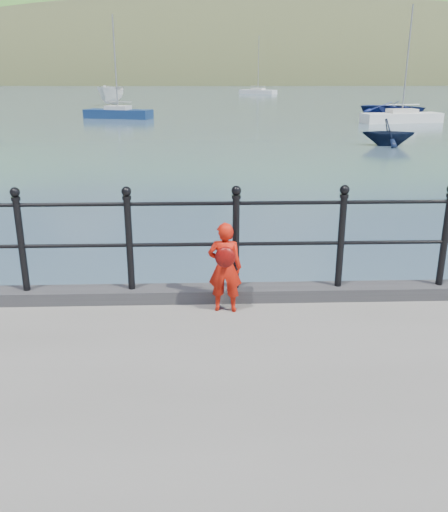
{
  "coord_description": "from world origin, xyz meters",
  "views": [
    {
      "loc": [
        0.25,
        -5.99,
        3.52
      ],
      "look_at": [
        0.46,
        -0.2,
        1.55
      ],
      "focal_mm": 38.0,
      "sensor_mm": 36.0,
      "label": 1
    }
  ],
  "objects_px": {
    "sailboat_near": "(401,118)",
    "sailboat_port": "(118,114)",
    "launch_white": "(111,95)",
    "launch_navy": "(389,132)",
    "sailboat_deep": "(258,92)",
    "railing": "(183,232)",
    "child": "(225,267)",
    "launch_blue": "(394,108)"
  },
  "relations": [
    {
      "from": "launch_blue",
      "to": "launch_navy",
      "type": "bearing_deg",
      "value": -157.7
    },
    {
      "from": "launch_navy",
      "to": "sailboat_deep",
      "type": "bearing_deg",
      "value": 8.64
    },
    {
      "from": "launch_navy",
      "to": "sailboat_near",
      "type": "bearing_deg",
      "value": -13.29
    },
    {
      "from": "launch_blue",
      "to": "launch_white",
      "type": "xyz_separation_m",
      "value": [
        -26.92,
        15.05,
        0.53
      ]
    },
    {
      "from": "railing",
      "to": "sailboat_port",
      "type": "xyz_separation_m",
      "value": [
        -6.64,
        39.45,
        -1.48
      ]
    },
    {
      "from": "launch_blue",
      "to": "launch_navy",
      "type": "xyz_separation_m",
      "value": [
        -7.35,
        -20.94,
        0.09
      ]
    },
    {
      "from": "sailboat_deep",
      "to": "child",
      "type": "bearing_deg",
      "value": -61.01
    },
    {
      "from": "railing",
      "to": "launch_blue",
      "type": "xyz_separation_m",
      "value": [
        16.9,
        42.54,
        -1.24
      ]
    },
    {
      "from": "railing",
      "to": "sailboat_port",
      "type": "relative_size",
      "value": 2.28
    },
    {
      "from": "launch_blue",
      "to": "sailboat_deep",
      "type": "relative_size",
      "value": 0.59
    },
    {
      "from": "launch_blue",
      "to": "sailboat_near",
      "type": "xyz_separation_m",
      "value": [
        -2.08,
        -7.91,
        -0.24
      ]
    },
    {
      "from": "launch_white",
      "to": "sailboat_port",
      "type": "height_order",
      "value": "sailboat_port"
    },
    {
      "from": "railing",
      "to": "sailboat_near",
      "type": "bearing_deg",
      "value": 66.84
    },
    {
      "from": "child",
      "to": "sailboat_deep",
      "type": "bearing_deg",
      "value": -88.44
    },
    {
      "from": "child",
      "to": "launch_blue",
      "type": "height_order",
      "value": "child"
    },
    {
      "from": "child",
      "to": "launch_navy",
      "type": "xyz_separation_m",
      "value": [
        9.08,
        21.92,
        -0.85
      ]
    },
    {
      "from": "launch_white",
      "to": "sailboat_near",
      "type": "relative_size",
      "value": 0.7
    },
    {
      "from": "launch_white",
      "to": "sailboat_deep",
      "type": "distance_m",
      "value": 39.03
    },
    {
      "from": "sailboat_port",
      "to": "railing",
      "type": "bearing_deg",
      "value": -63.09
    },
    {
      "from": "launch_white",
      "to": "sailboat_near",
      "type": "xyz_separation_m",
      "value": [
        24.83,
        -22.96,
        -0.77
      ]
    },
    {
      "from": "launch_blue",
      "to": "launch_navy",
      "type": "distance_m",
      "value": 22.19
    },
    {
      "from": "launch_blue",
      "to": "sailboat_deep",
      "type": "height_order",
      "value": "sailboat_deep"
    },
    {
      "from": "railing",
      "to": "launch_navy",
      "type": "distance_m",
      "value": 23.65
    },
    {
      "from": "sailboat_port",
      "to": "launch_navy",
      "type": "bearing_deg",
      "value": -30.44
    },
    {
      "from": "sailboat_deep",
      "to": "sailboat_port",
      "type": "height_order",
      "value": "sailboat_deep"
    },
    {
      "from": "child",
      "to": "sailboat_port",
      "type": "distance_m",
      "value": 40.41
    },
    {
      "from": "child",
      "to": "launch_white",
      "type": "bearing_deg",
      "value": -72.44
    },
    {
      "from": "launch_blue",
      "to": "sailboat_near",
      "type": "distance_m",
      "value": 8.18
    },
    {
      "from": "launch_navy",
      "to": "sailboat_near",
      "type": "xyz_separation_m",
      "value": [
        5.27,
        13.03,
        -0.33
      ]
    },
    {
      "from": "child",
      "to": "launch_white",
      "type": "xyz_separation_m",
      "value": [
        -10.49,
        57.9,
        -0.41
      ]
    },
    {
      "from": "railing",
      "to": "child",
      "type": "relative_size",
      "value": 17.9
    },
    {
      "from": "railing",
      "to": "sailboat_deep",
      "type": "xyz_separation_m",
      "value": [
        9.65,
        91.29,
        -1.48
      ]
    },
    {
      "from": "launch_white",
      "to": "launch_navy",
      "type": "height_order",
      "value": "launch_white"
    },
    {
      "from": "launch_blue",
      "to": "launch_navy",
      "type": "height_order",
      "value": "launch_navy"
    },
    {
      "from": "child",
      "to": "launch_navy",
      "type": "bearing_deg",
      "value": -105.21
    },
    {
      "from": "launch_white",
      "to": "launch_navy",
      "type": "distance_m",
      "value": 40.96
    },
    {
      "from": "launch_white",
      "to": "sailboat_deep",
      "type": "bearing_deg",
      "value": 68.14
    },
    {
      "from": "sailboat_near",
      "to": "sailboat_port",
      "type": "xyz_separation_m",
      "value": [
        -21.45,
        4.82,
        -0.0
      ]
    },
    {
      "from": "sailboat_near",
      "to": "sailboat_deep",
      "type": "distance_m",
      "value": 56.9
    },
    {
      "from": "railing",
      "to": "launch_white",
      "type": "height_order",
      "value": "railing"
    },
    {
      "from": "sailboat_deep",
      "to": "launch_white",
      "type": "bearing_deg",
      "value": -85.56
    },
    {
      "from": "launch_blue",
      "to": "sailboat_near",
      "type": "height_order",
      "value": "sailboat_near"
    }
  ]
}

